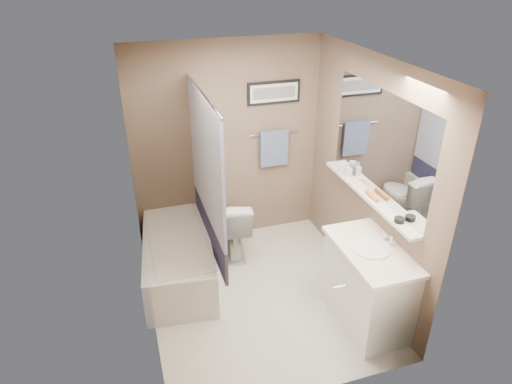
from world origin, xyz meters
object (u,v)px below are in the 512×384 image
object	(u,v)px
candle_bowl_near	(399,220)
soap_bottle	(348,170)
vanity	(367,287)
bathtub	(178,258)
hair_brush_front	(372,195)
glass_jar	(343,167)
toilet	(232,225)

from	to	relation	value
candle_bowl_near	soap_bottle	size ratio (longest dim) A/B	0.64
vanity	soap_bottle	xyz separation A→B (m)	(0.19, 0.90, 0.78)
candle_bowl_near	bathtub	bearing A→B (deg)	144.86
hair_brush_front	glass_jar	world-z (taller)	glass_jar
toilet	vanity	bearing A→B (deg)	130.49
glass_jar	soap_bottle	size ratio (longest dim) A/B	0.71
hair_brush_front	vanity	bearing A→B (deg)	-114.24
toilet	soap_bottle	world-z (taller)	soap_bottle
candle_bowl_near	glass_jar	distance (m)	1.06
toilet	hair_brush_front	bearing A→B (deg)	144.46
toilet	bathtub	bearing A→B (deg)	31.82
bathtub	glass_jar	bearing A→B (deg)	-0.13
candle_bowl_near	soap_bottle	world-z (taller)	soap_bottle
glass_jar	soap_bottle	distance (m)	0.11
hair_brush_front	soap_bottle	world-z (taller)	soap_bottle
toilet	soap_bottle	size ratio (longest dim) A/B	5.20
bathtub	soap_bottle	xyz separation A→B (m)	(1.79, -0.30, 0.93)
bathtub	toilet	size ratio (longest dim) A/B	2.06
vanity	candle_bowl_near	distance (m)	0.76
bathtub	glass_jar	world-z (taller)	glass_jar
soap_bottle	vanity	bearing A→B (deg)	-101.59
candle_bowl_near	glass_jar	xyz separation A→B (m)	(0.00, 1.06, 0.03)
vanity	soap_bottle	distance (m)	1.21
glass_jar	soap_bottle	bearing A→B (deg)	-90.00
bathtub	candle_bowl_near	bearing A→B (deg)	-29.04
bathtub	candle_bowl_near	size ratio (longest dim) A/B	16.67
bathtub	vanity	world-z (taller)	vanity
toilet	soap_bottle	distance (m)	1.49
glass_jar	hair_brush_front	bearing A→B (deg)	-90.00
vanity	glass_jar	size ratio (longest dim) A/B	9.00
hair_brush_front	soap_bottle	size ratio (longest dim) A/B	1.57
toilet	vanity	world-z (taller)	vanity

